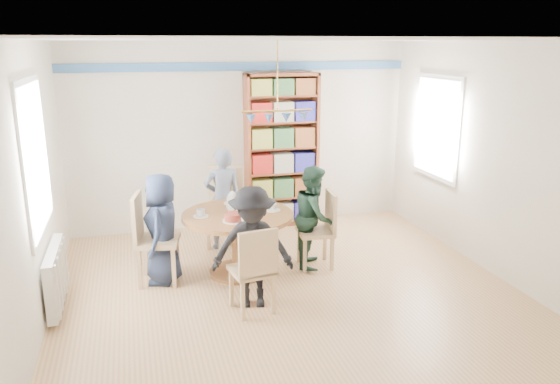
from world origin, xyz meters
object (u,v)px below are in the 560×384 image
object	(u,v)px
person_left	(162,229)
bookshelf	(282,152)
dining_table	(238,229)
chair_left	(150,235)
person_right	(314,216)
person_far	(223,199)
radiator	(56,277)
chair_near	(255,267)
chair_far	(225,203)
person_near	(253,247)
chair_right	(322,226)

from	to	relation	value
person_left	bookshelf	size ratio (longest dim) A/B	0.56
dining_table	bookshelf	distance (m)	2.02
chair_left	person_right	distance (m)	1.96
person_far	dining_table	bearing A→B (deg)	89.13
dining_table	person_left	world-z (taller)	person_left
bookshelf	radiator	bearing A→B (deg)	-145.56
chair_left	person_far	distance (m)	1.33
chair_near	dining_table	bearing A→B (deg)	87.98
person_left	person_right	size ratio (longest dim) A/B	1.02
radiator	person_far	size ratio (longest dim) A/B	0.73
radiator	person_right	xyz separation A→B (m)	(2.93, 0.39, 0.28)
person_right	person_far	size ratio (longest dim) A/B	0.92
chair_left	chair_far	bearing A→B (deg)	45.10
chair_far	radiator	bearing A→B (deg)	-144.27
person_left	person_far	distance (m)	1.23
chair_near	person_near	size ratio (longest dim) A/B	0.72
dining_table	chair_near	bearing A→B (deg)	-92.02
dining_table	chair_near	size ratio (longest dim) A/B	1.41
person_left	person_near	world-z (taller)	person_near
chair_left	chair_far	world-z (taller)	chair_left
radiator	bookshelf	world-z (taller)	bookshelf
person_left	chair_near	bearing A→B (deg)	52.64
chair_far	dining_table	bearing A→B (deg)	-91.90
chair_right	chair_near	size ratio (longest dim) A/B	1.01
chair_left	chair_far	xyz separation A→B (m)	(1.05, 1.05, -0.00)
radiator	chair_left	world-z (taller)	chair_left
radiator	person_left	bearing A→B (deg)	19.18
chair_far	person_far	xyz separation A→B (m)	(-0.06, -0.17, 0.11)
chair_left	chair_near	bearing A→B (deg)	-47.35
person_left	chair_right	bearing A→B (deg)	102.47
chair_near	bookshelf	distance (m)	2.96
dining_table	chair_near	distance (m)	1.04
dining_table	chair_near	xyz separation A→B (m)	(-0.04, -1.03, -0.05)
person_left	person_near	bearing A→B (deg)	58.89
bookshelf	person_far	bearing A→B (deg)	-143.16
chair_far	chair_near	distance (m)	2.11
chair_left	radiator	bearing A→B (deg)	-157.62
radiator	dining_table	xyz separation A→B (m)	(1.98, 0.37, 0.21)
person_right	dining_table	bearing A→B (deg)	112.79
bookshelf	chair_right	bearing A→B (deg)	-88.89
radiator	chair_near	world-z (taller)	chair_near
chair_near	person_far	world-z (taller)	person_far
radiator	person_far	distance (m)	2.36
radiator	person_left	world-z (taller)	person_left
chair_far	person_near	size ratio (longest dim) A/B	0.81
chair_left	person_right	xyz separation A→B (m)	(1.96, -0.01, 0.05)
person_left	bookshelf	xyz separation A→B (m)	(1.87, 1.66, 0.47)
radiator	chair_right	size ratio (longest dim) A/B	1.07
chair_right	chair_far	bearing A→B (deg)	131.68
radiator	chair_far	world-z (taller)	chair_far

